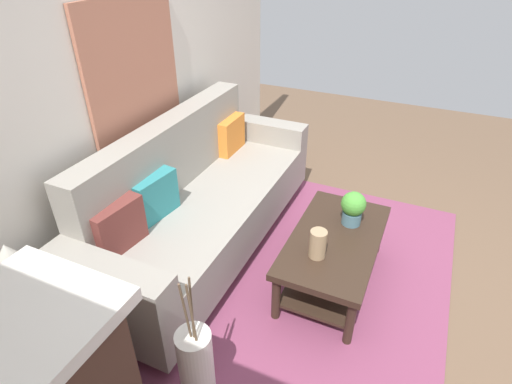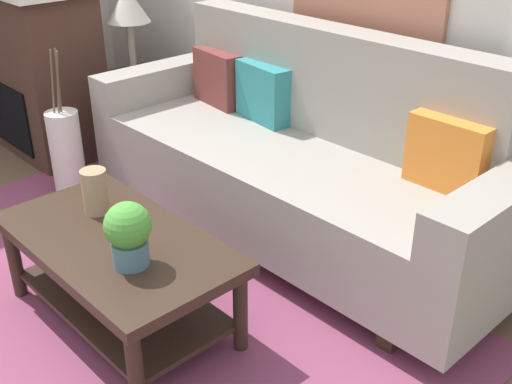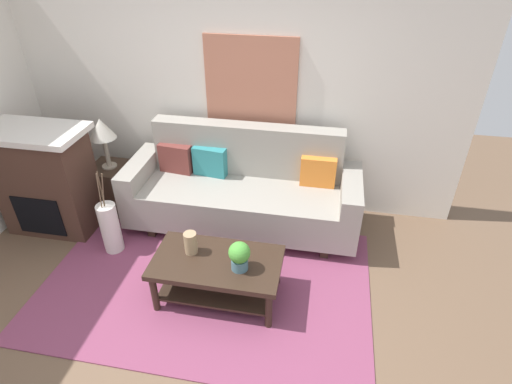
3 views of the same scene
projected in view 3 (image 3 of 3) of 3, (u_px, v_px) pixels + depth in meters
ground_plane at (190, 326)px, 3.44m from camera, size 8.82×8.82×0.00m
wall_back at (238, 90)px, 4.35m from camera, size 4.82×0.10×2.70m
area_rug at (206, 283)px, 3.85m from camera, size 3.00×1.94×0.01m
couch at (243, 191)px, 4.39m from camera, size 2.43×0.84×1.08m
throw_pillow_maroon at (176, 158)px, 4.48m from camera, size 0.37×0.16×0.32m
throw_pillow_teal at (210, 162)px, 4.42m from camera, size 0.37×0.16×0.32m
throw_pillow_orange at (318, 172)px, 4.24m from camera, size 0.36×0.12×0.32m
coffee_table at (217, 270)px, 3.55m from camera, size 1.10×0.60×0.43m
tabletop_vase at (191, 243)px, 3.52m from camera, size 0.11×0.11×0.20m
potted_plant_tabletop at (239, 255)px, 3.33m from camera, size 0.18×0.18×0.26m
side_table at (114, 188)px, 4.72m from camera, size 0.44×0.44×0.56m
table_lamp at (102, 131)px, 4.33m from camera, size 0.28×0.28×0.57m
fireplace at (46, 180)px, 4.28m from camera, size 1.02×0.58×1.16m
floor_vase at (110, 228)px, 4.10m from camera, size 0.19×0.19×0.55m
floor_vase_branch_a at (103, 190)px, 3.85m from camera, size 0.05×0.03×0.36m
floor_vase_branch_b at (101, 189)px, 3.87m from camera, size 0.02×0.03×0.36m
floor_vase_branch_c at (99, 191)px, 3.84m from camera, size 0.02×0.04×0.36m
framed_painting at (251, 82)px, 4.21m from camera, size 0.96×0.03×0.92m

